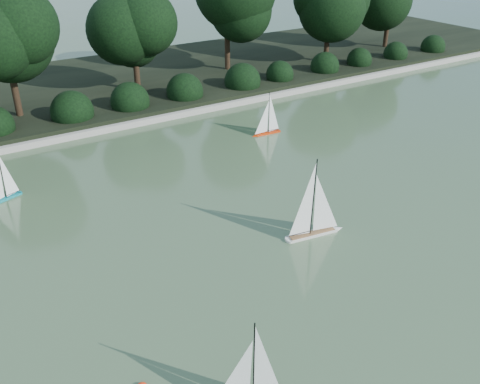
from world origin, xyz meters
The scene contains 8 objects.
ground centered at (0.00, 0.00, 0.00)m, with size 80.00×80.00×0.00m, color #32492C.
pond_coping centered at (0.00, 9.00, 0.09)m, with size 40.00×0.35×0.18m, color gray.
far_bank centered at (0.00, 13.00, 0.15)m, with size 40.00×8.00×0.30m, color black.
tree_line centered at (1.23, 11.44, 2.64)m, with size 26.31×3.93×4.39m.
shrub_hedge centered at (0.00, 9.90, 0.45)m, with size 29.10×1.10×1.10m.
sailboat_white_b centered at (0.52, 1.34, 0.28)m, with size 1.33×0.39×1.80m.
sailboat_orange centered at (2.75, 6.31, 0.20)m, with size 0.96×0.21×1.30m.
sailboat_teal centered at (-4.47, 6.16, 0.19)m, with size 0.88×0.44×1.23m.
Camera 1 is at (-5.61, -5.46, 5.70)m, focal length 40.00 mm.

